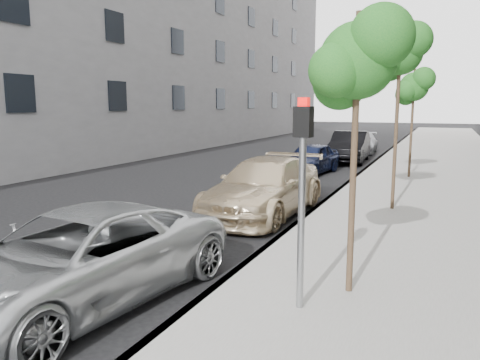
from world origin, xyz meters
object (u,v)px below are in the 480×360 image
Objects in this scene: suv at (264,187)px; sedan_rear at (362,143)px; sedan_blue at (311,159)px; minivan at (78,258)px; tree_far at (415,87)px; sedan_black at (350,147)px; signal_pole at (302,179)px; tree_mid at (401,53)px; tree_near at (359,61)px.

suv reaches higher than sedan_rear.
minivan is at bearing -81.31° from sedan_blue.
tree_far is 1.09× the size of sedan_blue.
sedan_blue is 5.16m from sedan_black.
sedan_blue is at bearing 110.89° from signal_pole.
tree_mid is at bearing -81.49° from sedan_rear.
suv is (-3.33, 4.94, -2.91)m from tree_near.
tree_far is at bearing 69.27° from suv.
suv is at bearing -154.92° from tree_mid.
sedan_black is (-2.87, 19.16, -1.21)m from signal_pole.
minivan is 1.31× the size of sedan_blue.
minivan is 15.00m from sedan_blue.
sedan_blue is 10.44m from sedan_rear.
suv is at bearing -92.57° from sedan_rear.
sedan_rear is (-3.65, 23.56, -3.05)m from tree_near.
sedan_black is at bearing 123.27° from tree_far.
tree_near is at bearing -82.26° from sedan_black.
tree_far is at bearing 90.00° from tree_mid.
tree_mid is 1.27× the size of sedan_blue.
minivan is at bearing -154.11° from tree_near.
minivan is 20.10m from sedan_black.
suv is at bearing 121.58° from signal_pole.
tree_near is 0.98× the size of tree_far.
sedan_black is (-0.11, 13.30, 0.04)m from suv.
signal_pole is 6.59m from suv.
sedan_blue is at bearing 122.39° from tree_mid.
minivan is 1.18× the size of sedan_rear.
tree_near is 24.03m from sedan_rear.
sedan_blue is at bearing 178.12° from tree_far.
tree_far is 0.84× the size of minivan.
signal_pole is at bearing -86.40° from sedan_rear.
signal_pole is at bearing -68.26° from sedan_blue.
tree_near is at bearing 33.46° from minivan.
sedan_rear is (-3.65, 10.56, -3.12)m from tree_far.
tree_far is at bearing 94.02° from signal_pole.
minivan is at bearing -157.47° from signal_pole.
tree_far is 11.60m from sedan_rear.
tree_far is at bearing -59.68° from sedan_black.
suv is at bearing -76.63° from sedan_blue.
sedan_black is at bearing 92.20° from suv.
sedan_blue is at bearing -101.53° from sedan_black.
tree_far is at bearing 5.32° from sedan_blue.
sedan_blue is (-4.21, 6.64, -3.75)m from tree_mid.
suv is 1.34× the size of sedan_blue.
tree_near reaches higher than sedan_blue.
sedan_rear is (-0.32, 18.62, -0.14)m from suv.
sedan_black is 5.32m from sedan_rear.
tree_mid reaches higher than suv.
sedan_blue is (-0.88, 8.20, -0.10)m from suv.
sedan_blue is 0.80× the size of sedan_black.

